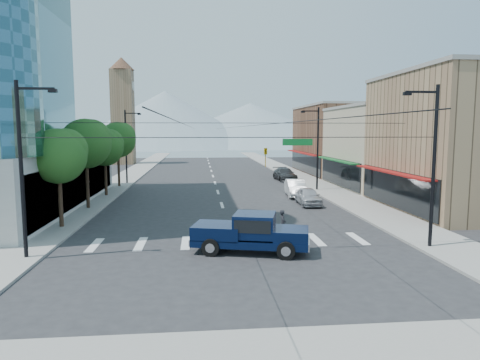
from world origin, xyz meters
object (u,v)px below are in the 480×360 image
Objects in this scene: parked_car_near at (308,196)px; parked_car_far at (285,174)px; pedestrian at (283,223)px; parked_car_mid at (296,188)px; pickup_truck at (250,232)px.

parked_car_far is at bearing 86.07° from parked_car_near.
pedestrian reaches higher than parked_car_far.
parked_car_mid is at bearing 91.17° from parked_car_near.
pedestrian reaches higher than parked_car_near.
parked_car_near is 0.88× the size of parked_car_mid.
parked_car_far is (6.13, 29.56, -0.05)m from pedestrian.
parked_car_near is (4.48, 11.10, -0.09)m from pedestrian.
parked_car_near is at bearing -99.17° from parked_car_far.
parked_car_near is (6.87, 14.17, -0.35)m from pickup_truck.
pedestrian reaches higher than parked_car_mid.
parked_car_mid is at bearing 84.60° from pickup_truck.
pedestrian is 0.34× the size of parked_car_mid.
parked_car_far reaches higher than parked_car_near.
parked_car_mid is 13.65m from parked_car_far.
pickup_truck is at bearing -108.71° from parked_car_far.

